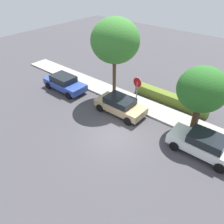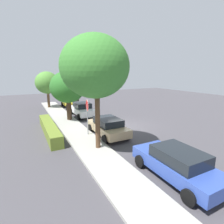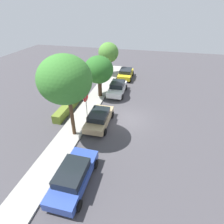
{
  "view_description": "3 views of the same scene",
  "coord_description": "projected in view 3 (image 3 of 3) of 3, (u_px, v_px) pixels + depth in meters",
  "views": [
    {
      "loc": [
        7.48,
        -9.32,
        10.34
      ],
      "look_at": [
        -0.75,
        0.53,
        1.44
      ],
      "focal_mm": 35.0,
      "sensor_mm": 36.0,
      "label": 1
    },
    {
      "loc": [
        -13.13,
        8.13,
        4.8
      ],
      "look_at": [
        -0.03,
        1.35,
        1.44
      ],
      "focal_mm": 28.0,
      "sensor_mm": 36.0,
      "label": 2
    },
    {
      "loc": [
        -14.33,
        -1.83,
        9.83
      ],
      "look_at": [
        -0.21,
        1.59,
        0.7
      ],
      "focal_mm": 28.0,
      "sensor_mm": 36.0,
      "label": 3
    }
  ],
  "objects": [
    {
      "name": "stop_sign",
      "position": [
        86.0,
        101.0,
        16.33
      ],
      "size": [
        0.88,
        0.14,
        2.84
      ],
      "color": "gray",
      "rests_on": "ground_plane"
    },
    {
      "name": "parked_car_yellow",
      "position": [
        126.0,
        73.0,
        26.36
      ],
      "size": [
        4.11,
        2.14,
        1.41
      ],
      "color": "yellow",
      "rests_on": "ground_plane"
    },
    {
      "name": "street_tree_mid_block",
      "position": [
        108.0,
        53.0,
        26.17
      ],
      "size": [
        3.03,
        3.03,
        4.93
      ],
      "color": "#513823",
      "rests_on": "ground_plane"
    },
    {
      "name": "parked_car_tan",
      "position": [
        99.0,
        118.0,
        16.22
      ],
      "size": [
        4.21,
        2.05,
        1.39
      ],
      "color": "tan",
      "rests_on": "ground_plane"
    },
    {
      "name": "parked_car_white",
      "position": [
        117.0,
        88.0,
        21.85
      ],
      "size": [
        4.27,
        2.04,
        1.5
      ],
      "color": "white",
      "rests_on": "ground_plane"
    },
    {
      "name": "parked_car_blue",
      "position": [
        73.0,
        176.0,
        10.8
      ],
      "size": [
        4.42,
        2.05,
        1.43
      ],
      "color": "#2D479E",
      "rests_on": "ground_plane"
    },
    {
      "name": "street_tree_far",
      "position": [
        65.0,
        80.0,
        12.6
      ],
      "size": [
        3.98,
        3.98,
        6.92
      ],
      "color": "#513823",
      "rests_on": "ground_plane"
    },
    {
      "name": "sidewalk_curb",
      "position": [
        85.0,
        113.0,
        18.25
      ],
      "size": [
        32.0,
        2.1,
        0.14
      ],
      "primitive_type": "cube",
      "color": "#9E9B93",
      "rests_on": "ground_plane"
    },
    {
      "name": "front_yard_hedge",
      "position": [
        71.0,
        103.0,
        19.17
      ],
      "size": [
        6.78,
        0.83,
        0.85
      ],
      "color": "olive",
      "rests_on": "ground_plane"
    },
    {
      "name": "street_tree_near_corner",
      "position": [
        99.0,
        70.0,
        19.66
      ],
      "size": [
        3.33,
        3.33,
        4.95
      ],
      "color": "#422D1E",
      "rests_on": "ground_plane"
    },
    {
      "name": "ground_plane",
      "position": [
        128.0,
        119.0,
        17.39
      ],
      "size": [
        60.0,
        60.0,
        0.0
      ],
      "primitive_type": "plane",
      "color": "#423F44"
    }
  ]
}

